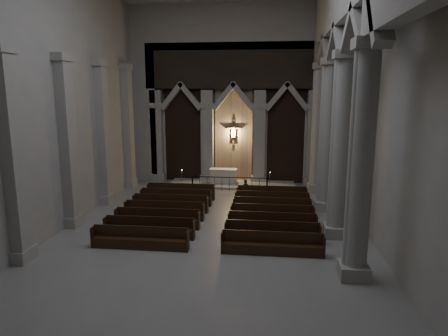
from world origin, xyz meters
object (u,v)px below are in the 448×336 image
Objects in this scene: candle_stand_left at (182,183)px; worshipper at (246,189)px; pews at (217,215)px; altar_rail at (229,182)px; altar at (223,176)px; candle_stand_right at (269,186)px.

candle_stand_left is 4.96m from worshipper.
pews is at bearing -63.62° from candle_stand_left.
altar_rail is 4.02× the size of candle_stand_left.
altar_rail is (0.60, -1.80, 0.01)m from altar.
candle_stand_left reaches higher than pews.
candle_stand_right is (2.56, 0.36, -0.30)m from altar_rail.
worshipper is at bearing -27.52° from candle_stand_left.
pews is at bearing -90.00° from altar_rail.
pews is (-2.56, -6.29, -0.04)m from candle_stand_right.
altar is at bearing 94.42° from pews.
altar is 3.48m from candle_stand_right.
candle_stand_right reaches higher than worshipper.
altar_rail is 5.95m from pews.
candle_stand_left is 0.98× the size of candle_stand_right.
candle_stand_right is (5.80, -0.24, 0.01)m from candle_stand_left.
candle_stand_left is at bearing 177.62° from candle_stand_right.
candle_stand_left reaches higher than worshipper.
altar is 2.92m from candle_stand_left.
worshipper is at bearing 74.83° from pews.
candle_stand_left reaches higher than altar_rail.
pews is (-0.00, -5.94, -0.34)m from altar_rail.
altar is at bearing 124.76° from worshipper.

